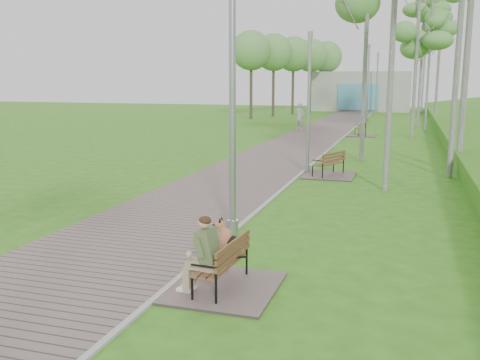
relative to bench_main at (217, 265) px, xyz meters
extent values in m
plane|color=#316819|center=(-0.72, -0.84, -0.39)|extent=(120.00, 120.00, 0.00)
cube|color=#6D5C58|center=(-2.47, 20.66, -0.37)|extent=(3.50, 67.00, 0.04)
cube|color=#999993|center=(-0.72, 20.66, -0.36)|extent=(0.10, 67.00, 0.05)
cube|color=#9E9E99|center=(-2.22, 50.16, 1.61)|extent=(10.00, 5.00, 4.00)
cube|color=#5194B4|center=(-2.22, 47.56, 1.11)|extent=(4.00, 0.20, 2.60)
cube|color=#6D5C58|center=(0.09, 0.04, -0.37)|extent=(1.60, 1.77, 0.04)
cube|color=brown|center=(0.04, 0.04, 0.01)|extent=(0.48, 1.35, 0.04)
cube|color=brown|center=(0.25, 0.03, 0.25)|extent=(0.12, 1.33, 0.29)
cube|color=#6D5C58|center=(0.24, 10.35, -0.37)|extent=(1.64, 1.83, 0.04)
cube|color=brown|center=(0.19, 10.35, 0.03)|extent=(0.94, 1.42, 0.04)
cube|color=brown|center=(0.39, 10.26, 0.27)|extent=(0.60, 1.26, 0.30)
cube|color=#6D5C58|center=(0.10, 24.00, -0.37)|extent=(1.62, 1.79, 0.04)
cube|color=brown|center=(0.05, 24.00, 0.02)|extent=(0.74, 1.40, 0.04)
cube|color=brown|center=(0.26, 24.06, 0.26)|extent=(0.39, 1.31, 0.30)
cylinder|color=gray|center=(-0.66, 2.76, -0.22)|extent=(0.22, 0.22, 0.34)
cylinder|color=gray|center=(-0.66, 2.76, 2.41)|extent=(0.13, 0.13, 5.60)
cylinder|color=gray|center=(-0.59, 10.80, -0.25)|extent=(0.18, 0.18, 0.27)
cylinder|color=gray|center=(-0.59, 10.80, 1.90)|extent=(0.11, 0.11, 4.57)
cylinder|color=gray|center=(-0.59, 10.80, 4.23)|extent=(0.16, 0.16, 0.23)
cylinder|color=gray|center=(-0.40, 34.63, -0.22)|extent=(0.22, 0.22, 0.33)
cylinder|color=gray|center=(-0.40, 34.63, 2.40)|extent=(0.13, 0.13, 5.56)
cylinder|color=gray|center=(-0.40, 34.63, 5.23)|extent=(0.20, 0.20, 0.28)
cylinder|color=gray|center=(-0.39, 46.14, -0.22)|extent=(0.22, 0.22, 0.33)
cylinder|color=gray|center=(-0.39, 46.14, 2.38)|extent=(0.13, 0.13, 5.52)
cylinder|color=gray|center=(-0.39, 46.14, 5.19)|extent=(0.20, 0.20, 0.28)
imported|color=silver|center=(-3.92, 26.36, 0.48)|extent=(0.74, 0.64, 1.73)
cylinder|color=silver|center=(2.11, 8.46, 4.16)|extent=(0.18, 0.18, 9.08)
cylinder|color=silver|center=(4.02, 11.16, 4.85)|extent=(0.18, 0.18, 10.48)
cylinder|color=silver|center=(0.96, 14.07, 3.97)|extent=(0.19, 0.19, 8.71)
cylinder|color=silver|center=(4.37, 12.15, 4.46)|extent=(0.19, 0.19, 9.68)
cylinder|color=silver|center=(2.89, 24.05, 3.38)|extent=(0.17, 0.17, 7.54)
ellipsoid|color=#629B4B|center=(2.89, 24.05, 5.79)|extent=(2.51, 2.51, 3.32)
cylinder|color=silver|center=(3.66, 27.49, 3.71)|extent=(0.17, 0.17, 8.18)
ellipsoid|color=#629B4B|center=(3.66, 27.49, 6.33)|extent=(2.49, 2.49, 3.60)
cylinder|color=silver|center=(3.28, 31.12, 4.89)|extent=(0.20, 0.20, 10.55)
cylinder|color=silver|center=(4.42, 32.49, 4.46)|extent=(0.18, 0.18, 9.69)
ellipsoid|color=#629B4B|center=(4.42, 32.49, 7.56)|extent=(2.64, 2.64, 4.26)
cylinder|color=silver|center=(3.79, 45.90, 4.20)|extent=(0.16, 0.16, 9.17)
ellipsoid|color=#629B4B|center=(3.79, 45.90, 7.13)|extent=(2.28, 2.28, 4.03)
camera|label=1|loc=(2.64, -7.26, 2.76)|focal=40.00mm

